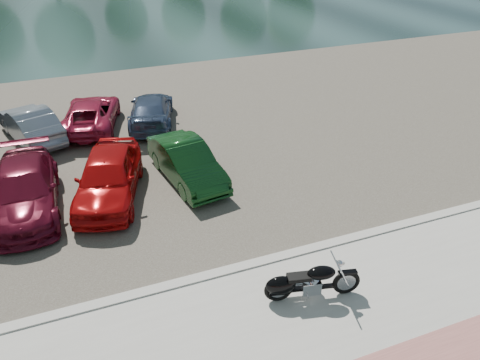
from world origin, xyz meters
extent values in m
plane|color=#595447|center=(0.00, 0.00, 0.00)|extent=(200.00, 200.00, 0.00)
cube|color=#ABA8A1|center=(0.00, -1.00, 0.05)|extent=(60.00, 6.00, 0.10)
cube|color=#ABA8A1|center=(0.00, 2.00, 0.07)|extent=(60.00, 0.30, 0.14)
cube|color=#433E36|center=(0.00, 11.00, 0.02)|extent=(60.00, 18.00, 0.04)
cube|color=#172A28|center=(0.00, 40.00, 0.00)|extent=(120.00, 40.00, 0.00)
torus|color=black|center=(1.02, 0.23, 0.44)|extent=(0.69, 0.27, 0.68)
torus|color=black|center=(-0.59, 0.60, 0.44)|extent=(0.69, 0.27, 0.68)
cylinder|color=#B2B2B7|center=(1.02, 0.23, 0.44)|extent=(0.46, 0.16, 0.46)
cylinder|color=#B2B2B7|center=(-0.59, 0.60, 0.44)|extent=(0.46, 0.16, 0.46)
cylinder|color=silver|center=(0.86, 0.17, 0.74)|extent=(0.33, 0.12, 0.63)
cylinder|color=silver|center=(0.91, 0.36, 0.74)|extent=(0.33, 0.12, 0.63)
cylinder|color=silver|center=(0.70, 0.31, 1.13)|extent=(0.20, 0.74, 0.04)
sphere|color=silver|center=(0.80, 0.28, 1.05)|extent=(0.19, 0.19, 0.16)
sphere|color=silver|center=(0.87, 0.27, 1.05)|extent=(0.13, 0.13, 0.11)
cube|color=black|center=(1.02, 0.23, 0.75)|extent=(0.47, 0.24, 0.06)
cube|color=black|center=(0.22, 0.41, 0.38)|extent=(1.19, 0.36, 0.08)
cube|color=silver|center=(0.17, 0.43, 0.45)|extent=(0.51, 0.41, 0.34)
cylinder|color=silver|center=(0.27, 0.40, 0.65)|extent=(0.28, 0.23, 0.27)
cylinder|color=silver|center=(0.07, 0.45, 0.65)|extent=(0.28, 0.23, 0.27)
ellipsoid|color=black|center=(0.39, 0.37, 0.82)|extent=(0.74, 0.50, 0.32)
cube|color=black|center=(-0.12, 0.49, 0.76)|extent=(0.60, 0.39, 0.10)
ellipsoid|color=black|center=(-0.54, 0.59, 0.56)|extent=(0.78, 0.49, 0.50)
cube|color=black|center=(-0.59, 0.60, 0.49)|extent=(0.43, 0.26, 0.30)
cylinder|color=silver|center=(-0.09, 0.65, 0.32)|extent=(1.09, 0.33, 0.09)
cylinder|color=silver|center=(-0.09, 0.65, 0.40)|extent=(1.09, 0.33, 0.09)
cylinder|color=#B2B2B7|center=(0.03, 0.27, 0.23)|extent=(0.05, 0.14, 0.22)
imported|color=#580C1E|center=(-6.09, 6.96, 0.73)|extent=(2.08, 4.80, 1.38)
imported|color=#AF0B0C|center=(-3.61, 6.75, 0.80)|extent=(2.98, 4.77, 1.51)
imported|color=#103B16|center=(-1.01, 6.91, 0.70)|extent=(1.96, 4.17, 1.32)
imported|color=slate|center=(-5.90, 12.17, 0.71)|extent=(2.63, 4.31, 1.34)
imported|color=#A11A3A|center=(-3.56, 12.53, 0.65)|extent=(3.04, 4.76, 1.22)
imported|color=#30415F|center=(-1.13, 12.04, 0.66)|extent=(2.78, 4.55, 1.23)
camera|label=1|loc=(-4.35, -6.59, 8.21)|focal=35.00mm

